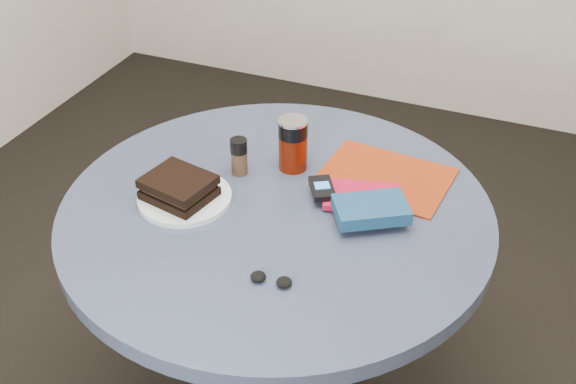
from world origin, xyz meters
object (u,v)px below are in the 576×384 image
at_px(table, 277,261).
at_px(magazine, 385,177).
at_px(headphones, 271,279).
at_px(pepper_grinder, 239,156).
at_px(novel, 371,209).
at_px(plate, 185,198).
at_px(soda_can, 293,144).
at_px(mp3_player, 322,188).
at_px(red_book, 362,197).
at_px(sandwich, 179,187).

height_order(table, magazine, magazine).
xyz_separation_m(magazine, headphones, (-0.11, -0.45, 0.01)).
relative_size(table, magazine, 3.28).
distance_m(pepper_grinder, novel, 0.36).
bearing_deg(plate, table, 15.43).
height_order(soda_can, headphones, soda_can).
bearing_deg(mp3_player, soda_can, 139.61).
distance_m(table, plate, 0.27).
bearing_deg(mp3_player, red_book, 13.49).
relative_size(sandwich, mp3_player, 1.65).
height_order(magazine, novel, novel).
bearing_deg(sandwich, plate, 43.10).
height_order(soda_can, novel, soda_can).
xyz_separation_m(table, magazine, (0.20, 0.21, 0.17)).
height_order(plate, soda_can, soda_can).
bearing_deg(table, pepper_grinder, 145.18).
distance_m(plate, sandwich, 0.03).
height_order(plate, red_book, red_book).
xyz_separation_m(table, mp3_player, (0.08, 0.07, 0.19)).
bearing_deg(red_book, mp3_player, 179.89).
xyz_separation_m(pepper_grinder, magazine, (0.34, 0.11, -0.05)).
bearing_deg(novel, red_book, 89.34).
bearing_deg(mp3_player, novel, -19.58).
relative_size(table, novel, 6.26).
height_order(pepper_grinder, red_book, pepper_grinder).
bearing_deg(soda_can, mp3_player, -40.39).
distance_m(soda_can, mp3_player, 0.15).
bearing_deg(mp3_player, magazine, 49.86).
distance_m(magazine, red_book, 0.12).
xyz_separation_m(soda_can, magazine, (0.23, 0.04, -0.07)).
bearing_deg(table, mp3_player, 41.17).
bearing_deg(pepper_grinder, plate, -114.32).
bearing_deg(table, red_book, 28.66).
xyz_separation_m(plate, novel, (0.42, 0.08, 0.03)).
height_order(table, plate, plate).
relative_size(pepper_grinder, red_book, 0.55).
xyz_separation_m(magazine, mp3_player, (-0.11, -0.14, 0.02)).
height_order(red_book, mp3_player, mp3_player).
distance_m(plate, magazine, 0.49).
relative_size(mp3_player, headphones, 1.15).
bearing_deg(sandwich, headphones, -29.80).
distance_m(pepper_grinder, red_book, 0.32).
relative_size(pepper_grinder, headphones, 1.06).
distance_m(soda_can, novel, 0.28).
bearing_deg(red_book, sandwich, -171.23).
height_order(novel, headphones, novel).
distance_m(soda_can, headphones, 0.43).
bearing_deg(plate, mp3_player, 24.25).
height_order(red_book, novel, novel).
bearing_deg(pepper_grinder, novel, -10.92).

